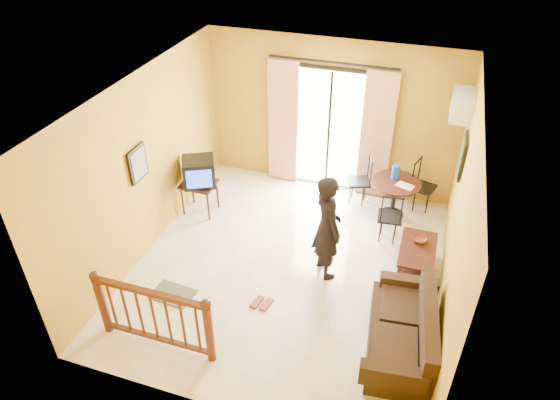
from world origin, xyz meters
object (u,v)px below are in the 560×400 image
(television, at_px, (199,172))
(coffee_table, at_px, (417,255))
(standing_person, at_px, (327,227))
(dining_table, at_px, (395,189))
(sofa, at_px, (405,334))

(television, relative_size, coffee_table, 0.72)
(television, distance_m, standing_person, 2.56)
(coffee_table, bearing_deg, standing_person, -160.38)
(coffee_table, distance_m, standing_person, 1.49)
(television, bearing_deg, standing_person, -45.22)
(dining_table, xyz_separation_m, sofa, (0.52, -2.88, -0.24))
(coffee_table, xyz_separation_m, sofa, (0.00, -1.58, 0.02))
(television, bearing_deg, sofa, -53.90)
(sofa, bearing_deg, television, 146.43)
(standing_person, bearing_deg, coffee_table, -107.65)
(dining_table, relative_size, standing_person, 0.49)
(television, relative_size, dining_table, 0.82)
(coffee_table, distance_m, sofa, 1.58)
(television, xyz_separation_m, sofa, (3.72, -1.95, -0.52))
(dining_table, distance_m, coffee_table, 1.43)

